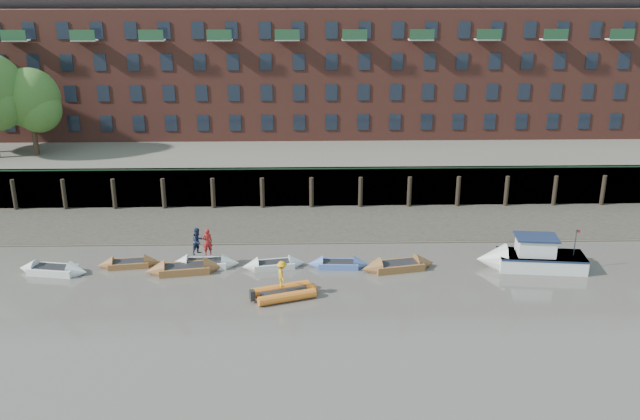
{
  "coord_description": "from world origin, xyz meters",
  "views": [
    {
      "loc": [
        1.4,
        -30.74,
        18.02
      ],
      "look_at": [
        2.45,
        12.0,
        3.2
      ],
      "focal_mm": 38.0,
      "sensor_mm": 36.0,
      "label": 1
    }
  ],
  "objects_px": {
    "motor_launch": "(523,257)",
    "person_rib_crew": "(282,274)",
    "person_rower_a": "(207,242)",
    "rowboat_3": "(205,263)",
    "rowboat_6": "(398,266)",
    "rowboat_2": "(184,269)",
    "rowboat_4": "(274,265)",
    "rowboat_0": "(53,270)",
    "rib_tender": "(287,292)",
    "rowboat_1": "(129,264)",
    "person_rower_b": "(198,241)",
    "rowboat_5": "(338,264)"
  },
  "relations": [
    {
      "from": "rowboat_1",
      "to": "rowboat_6",
      "type": "height_order",
      "value": "rowboat_6"
    },
    {
      "from": "rowboat_2",
      "to": "motor_launch",
      "type": "xyz_separation_m",
      "value": [
        21.93,
        0.23,
        0.47
      ]
    },
    {
      "from": "person_rower_b",
      "to": "person_rib_crew",
      "type": "distance_m",
      "value": 7.25
    },
    {
      "from": "rowboat_6",
      "to": "person_rower_b",
      "type": "height_order",
      "value": "person_rower_b"
    },
    {
      "from": "rowboat_1",
      "to": "person_rib_crew",
      "type": "distance_m",
      "value": 11.24
    },
    {
      "from": "rowboat_5",
      "to": "rowboat_4",
      "type": "bearing_deg",
      "value": -177.04
    },
    {
      "from": "rowboat_5",
      "to": "person_rower_b",
      "type": "relative_size",
      "value": 2.28
    },
    {
      "from": "rowboat_2",
      "to": "rowboat_6",
      "type": "bearing_deg",
      "value": -8.77
    },
    {
      "from": "rowboat_2",
      "to": "rowboat_3",
      "type": "distance_m",
      "value": 1.48
    },
    {
      "from": "rowboat_6",
      "to": "motor_launch",
      "type": "distance_m",
      "value": 8.17
    },
    {
      "from": "rowboat_4",
      "to": "person_rower_b",
      "type": "bearing_deg",
      "value": 165.69
    },
    {
      "from": "rowboat_4",
      "to": "rowboat_0",
      "type": "bearing_deg",
      "value": 172.38
    },
    {
      "from": "person_rower_a",
      "to": "rowboat_1",
      "type": "bearing_deg",
      "value": -23.49
    },
    {
      "from": "rowboat_5",
      "to": "person_rower_a",
      "type": "height_order",
      "value": "person_rower_a"
    },
    {
      "from": "rowboat_5",
      "to": "person_rower_a",
      "type": "bearing_deg",
      "value": -178.34
    },
    {
      "from": "rowboat_6",
      "to": "person_rower_b",
      "type": "bearing_deg",
      "value": 164.36
    },
    {
      "from": "rowboat_3",
      "to": "rowboat_6",
      "type": "xyz_separation_m",
      "value": [
        12.58,
        -0.75,
        0.02
      ]
    },
    {
      "from": "rowboat_2",
      "to": "rowboat_6",
      "type": "height_order",
      "value": "rowboat_2"
    },
    {
      "from": "rowboat_4",
      "to": "motor_launch",
      "type": "relative_size",
      "value": 0.6
    },
    {
      "from": "rowboat_0",
      "to": "motor_launch",
      "type": "bearing_deg",
      "value": 10.17
    },
    {
      "from": "motor_launch",
      "to": "person_rower_b",
      "type": "xyz_separation_m",
      "value": [
        -21.13,
        0.77,
        1.04
      ]
    },
    {
      "from": "rib_tender",
      "to": "motor_launch",
      "type": "height_order",
      "value": "motor_launch"
    },
    {
      "from": "motor_launch",
      "to": "person_rib_crew",
      "type": "bearing_deg",
      "value": 20.47
    },
    {
      "from": "rowboat_2",
      "to": "person_rower_a",
      "type": "bearing_deg",
      "value": 20.61
    },
    {
      "from": "person_rower_b",
      "to": "person_rower_a",
      "type": "bearing_deg",
      "value": -65.53
    },
    {
      "from": "motor_launch",
      "to": "person_rower_b",
      "type": "height_order",
      "value": "person_rower_b"
    },
    {
      "from": "person_rib_crew",
      "to": "rowboat_6",
      "type": "bearing_deg",
      "value": -72.78
    },
    {
      "from": "rowboat_1",
      "to": "person_rower_b",
      "type": "bearing_deg",
      "value": -8.52
    },
    {
      "from": "rowboat_5",
      "to": "motor_launch",
      "type": "distance_m",
      "value": 12.03
    },
    {
      "from": "person_rib_crew",
      "to": "rowboat_3",
      "type": "bearing_deg",
      "value": 39.31
    },
    {
      "from": "motor_launch",
      "to": "person_rower_a",
      "type": "distance_m",
      "value": 20.52
    },
    {
      "from": "rowboat_2",
      "to": "rib_tender",
      "type": "height_order",
      "value": "rowboat_2"
    },
    {
      "from": "rowboat_6",
      "to": "rowboat_5",
      "type": "bearing_deg",
      "value": 161.3
    },
    {
      "from": "rowboat_4",
      "to": "rib_tender",
      "type": "xyz_separation_m",
      "value": [
        0.94,
        -4.25,
        0.08
      ]
    },
    {
      "from": "rowboat_5",
      "to": "person_rib_crew",
      "type": "height_order",
      "value": "person_rib_crew"
    },
    {
      "from": "rib_tender",
      "to": "motor_launch",
      "type": "bearing_deg",
      "value": -4.88
    },
    {
      "from": "rowboat_2",
      "to": "person_rower_a",
      "type": "height_order",
      "value": "person_rower_a"
    },
    {
      "from": "rowboat_1",
      "to": "rowboat_3",
      "type": "bearing_deg",
      "value": -9.79
    },
    {
      "from": "rowboat_6",
      "to": "motor_launch",
      "type": "bearing_deg",
      "value": -11.17
    },
    {
      "from": "motor_launch",
      "to": "rowboat_6",
      "type": "bearing_deg",
      "value": 7.22
    },
    {
      "from": "rowboat_2",
      "to": "rowboat_4",
      "type": "height_order",
      "value": "rowboat_2"
    },
    {
      "from": "rowboat_5",
      "to": "person_rower_b",
      "type": "height_order",
      "value": "person_rower_b"
    },
    {
      "from": "rowboat_3",
      "to": "rowboat_4",
      "type": "xyz_separation_m",
      "value": [
        4.5,
        -0.27,
        -0.02
      ]
    },
    {
      "from": "person_rib_crew",
      "to": "rowboat_5",
      "type": "bearing_deg",
      "value": -49.69
    },
    {
      "from": "person_rower_a",
      "to": "rowboat_2",
      "type": "bearing_deg",
      "value": 8.67
    },
    {
      "from": "person_rower_b",
      "to": "rib_tender",
      "type": "bearing_deg",
      "value": -88.86
    },
    {
      "from": "rowboat_6",
      "to": "person_rib_crew",
      "type": "height_order",
      "value": "person_rib_crew"
    },
    {
      "from": "rowboat_2",
      "to": "motor_launch",
      "type": "distance_m",
      "value": 21.93
    },
    {
      "from": "rowboat_3",
      "to": "rowboat_5",
      "type": "height_order",
      "value": "rowboat_3"
    },
    {
      "from": "rowboat_6",
      "to": "rib_tender",
      "type": "xyz_separation_m",
      "value": [
        -7.14,
        -3.76,
        0.04
      ]
    }
  ]
}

